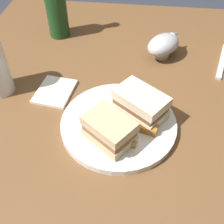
% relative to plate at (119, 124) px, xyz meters
% --- Properties ---
extents(dining_table, '(1.22, 0.92, 0.70)m').
position_rel_plate_xyz_m(dining_table, '(-0.03, -0.03, -0.36)').
color(dining_table, brown).
rests_on(dining_table, ground).
extents(plate, '(0.27, 0.27, 0.02)m').
position_rel_plate_xyz_m(plate, '(0.00, 0.00, 0.00)').
color(plate, silver).
rests_on(plate, dining_table).
extents(sandwich_half_left, '(0.12, 0.13, 0.06)m').
position_rel_plate_xyz_m(sandwich_half_left, '(0.05, -0.01, 0.04)').
color(sandwich_half_left, '#CCB284').
rests_on(sandwich_half_left, plate).
extents(sandwich_half_right, '(0.13, 0.14, 0.06)m').
position_rel_plate_xyz_m(sandwich_half_right, '(-0.03, 0.05, 0.04)').
color(sandwich_half_right, beige).
rests_on(sandwich_half_right, plate).
extents(potato_wedge_front, '(0.03, 0.05, 0.02)m').
position_rel_plate_xyz_m(potato_wedge_front, '(-0.01, 0.05, 0.02)').
color(potato_wedge_front, '#AD702D').
rests_on(potato_wedge_front, plate).
extents(potato_wedge_middle, '(0.04, 0.05, 0.02)m').
position_rel_plate_xyz_m(potato_wedge_middle, '(0.00, 0.05, 0.02)').
color(potato_wedge_middle, gold).
rests_on(potato_wedge_middle, plate).
extents(potato_wedge_back, '(0.03, 0.04, 0.02)m').
position_rel_plate_xyz_m(potato_wedge_back, '(0.06, 0.02, 0.02)').
color(potato_wedge_back, '#B77F33').
rests_on(potato_wedge_back, plate).
extents(potato_wedge_left_edge, '(0.03, 0.06, 0.02)m').
position_rel_plate_xyz_m(potato_wedge_left_edge, '(0.02, 0.06, 0.02)').
color(potato_wedge_left_edge, '#AD702D').
rests_on(potato_wedge_left_edge, plate).
extents(potato_wedge_right_edge, '(0.05, 0.03, 0.01)m').
position_rel_plate_xyz_m(potato_wedge_right_edge, '(-0.00, 0.06, 0.02)').
color(potato_wedge_right_edge, '#AD702D').
rests_on(potato_wedge_right_edge, plate).
extents(potato_wedge_stray, '(0.04, 0.04, 0.02)m').
position_rel_plate_xyz_m(potato_wedge_stray, '(-0.01, 0.09, 0.02)').
color(potato_wedge_stray, '#B77F33').
rests_on(potato_wedge_stray, plate).
extents(gravy_boat, '(0.14, 0.13, 0.07)m').
position_rel_plate_xyz_m(gravy_boat, '(-0.30, 0.10, 0.03)').
color(gravy_boat, '#B7B7BC').
rests_on(gravy_boat, dining_table).
extents(cider_bottle, '(0.07, 0.07, 0.25)m').
position_rel_plate_xyz_m(cider_bottle, '(-0.38, -0.24, 0.09)').
color(cider_bottle, '#19421E').
rests_on(cider_bottle, dining_table).
extents(napkin, '(0.12, 0.10, 0.01)m').
position_rel_plate_xyz_m(napkin, '(-0.10, -0.18, -0.00)').
color(napkin, silver).
rests_on(napkin, dining_table).
extents(fork, '(0.18, 0.06, 0.01)m').
position_rel_plate_xyz_m(fork, '(-0.29, 0.28, -0.00)').
color(fork, silver).
rests_on(fork, dining_table).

